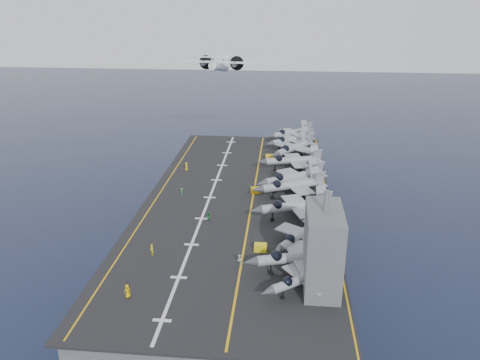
# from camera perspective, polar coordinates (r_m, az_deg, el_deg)

# --- Properties ---
(ground) EXTENTS (500.00, 500.00, 0.00)m
(ground) POSITION_cam_1_polar(r_m,az_deg,el_deg) (102.02, -0.22, -7.63)
(ground) COLOR #142135
(ground) RESTS_ON ground
(hull) EXTENTS (36.00, 90.00, 10.00)m
(hull) POSITION_cam_1_polar(r_m,az_deg,el_deg) (99.67, -0.22, -5.12)
(hull) COLOR #56595E
(hull) RESTS_ON ground
(flight_deck) EXTENTS (38.00, 92.00, 0.40)m
(flight_deck) POSITION_cam_1_polar(r_m,az_deg,el_deg) (97.45, -0.22, -2.39)
(flight_deck) COLOR black
(flight_deck) RESTS_ON hull
(foul_line) EXTENTS (0.35, 90.00, 0.02)m
(foul_line) POSITION_cam_1_polar(r_m,az_deg,el_deg) (97.13, 1.54, -2.34)
(foul_line) COLOR gold
(foul_line) RESTS_ON flight_deck
(landing_centerline) EXTENTS (0.50, 90.00, 0.02)m
(landing_centerline) POSITION_cam_1_polar(r_m,az_deg,el_deg) (98.09, -3.72, -2.13)
(landing_centerline) COLOR silver
(landing_centerline) RESTS_ON flight_deck
(deck_edge_port) EXTENTS (0.25, 90.00, 0.02)m
(deck_edge_port) POSITION_cam_1_polar(r_m,az_deg,el_deg) (100.34, -9.94, -1.87)
(deck_edge_port) COLOR gold
(deck_edge_port) RESTS_ON flight_deck
(deck_edge_stbd) EXTENTS (0.25, 90.00, 0.02)m
(deck_edge_stbd) POSITION_cam_1_polar(r_m,az_deg,el_deg) (97.44, 10.68, -2.65)
(deck_edge_stbd) COLOR gold
(deck_edge_stbd) RESTS_ON flight_deck
(island_superstructure) EXTENTS (5.00, 10.00, 15.00)m
(island_superstructure) POSITION_cam_1_polar(r_m,az_deg,el_deg) (67.00, 10.14, -7.20)
(island_superstructure) COLOR #56595E
(island_superstructure) RESTS_ON flight_deck
(fighter_jet_0) EXTENTS (15.25, 14.37, 4.41)m
(fighter_jet_0) POSITION_cam_1_polar(r_m,az_deg,el_deg) (68.07, 7.73, -11.74)
(fighter_jet_0) COLOR #90969F
(fighter_jet_0) RESTS_ON flight_deck
(fighter_jet_1) EXTENTS (17.25, 13.84, 5.22)m
(fighter_jet_1) POSITION_cam_1_polar(r_m,az_deg,el_deg) (72.21, 7.05, -9.21)
(fighter_jet_1) COLOR gray
(fighter_jet_1) RESTS_ON flight_deck
(fighter_jet_2) EXTENTS (15.46, 16.82, 4.86)m
(fighter_jet_2) POSITION_cam_1_polar(r_m,az_deg,el_deg) (78.86, 7.37, -6.56)
(fighter_jet_2) COLOR gray
(fighter_jet_2) RESTS_ON flight_deck
(fighter_jet_3) EXTENTS (18.61, 15.47, 5.53)m
(fighter_jet_3) POSITION_cam_1_polar(r_m,az_deg,el_deg) (88.38, 6.73, -3.06)
(fighter_jet_3) COLOR gray
(fighter_jet_3) RESTS_ON flight_deck
(fighter_jet_4) EXTENTS (18.74, 16.02, 5.50)m
(fighter_jet_4) POSITION_cam_1_polar(r_m,az_deg,el_deg) (97.94, 6.40, -0.53)
(fighter_jet_4) COLOR #949BA2
(fighter_jet_4) RESTS_ON flight_deck
(fighter_jet_5) EXTENTS (19.88, 18.30, 5.74)m
(fighter_jet_5) POSITION_cam_1_polar(r_m,az_deg,el_deg) (101.89, 6.52, 0.43)
(fighter_jet_5) COLOR #9DA4AC
(fighter_jet_5) RESTS_ON flight_deck
(fighter_jet_6) EXTENTS (17.89, 14.17, 5.46)m
(fighter_jet_6) POSITION_cam_1_polar(r_m,az_deg,el_deg) (112.94, 6.47, 2.49)
(fighter_jet_6) COLOR #A2A9B2
(fighter_jet_6) RESTS_ON flight_deck
(fighter_jet_7) EXTENTS (18.51, 19.53, 5.65)m
(fighter_jet_7) POSITION_cam_1_polar(r_m,az_deg,el_deg) (122.08, 6.60, 4.00)
(fighter_jet_7) COLOR gray
(fighter_jet_7) RESTS_ON flight_deck
(fighter_jet_8) EXTENTS (17.84, 16.69, 5.16)m
(fighter_jet_8) POSITION_cam_1_polar(r_m,az_deg,el_deg) (129.70, 6.31, 4.95)
(fighter_jet_8) COLOR #969DA8
(fighter_jet_8) RESTS_ON flight_deck
(tow_cart_a) EXTENTS (2.08, 1.37, 1.23)m
(tow_cart_a) POSITION_cam_1_polar(r_m,az_deg,el_deg) (78.06, 2.52, -8.22)
(tow_cart_a) COLOR yellow
(tow_cart_a) RESTS_ON flight_deck
(tow_cart_b) EXTENTS (2.36, 1.84, 1.25)m
(tow_cart_b) POSITION_cam_1_polar(r_m,az_deg,el_deg) (100.03, 1.95, -1.24)
(tow_cart_b) COLOR gold
(tow_cart_b) RESTS_ON flight_deck
(tow_cart_c) EXTENTS (2.24, 1.52, 1.30)m
(tow_cart_c) POSITION_cam_1_polar(r_m,az_deg,el_deg) (120.60, 3.66, 2.79)
(tow_cart_c) COLOR yellow
(tow_cart_c) RESTS_ON flight_deck
(crew_0) EXTENTS (1.43, 1.47, 2.05)m
(crew_0) POSITION_cam_1_polar(r_m,az_deg,el_deg) (68.75, -13.55, -13.01)
(crew_0) COLOR #CBAD05
(crew_0) RESTS_ON flight_deck
(crew_1) EXTENTS (1.42, 1.37, 1.98)m
(crew_1) POSITION_cam_1_polar(r_m,az_deg,el_deg) (77.91, -10.70, -8.36)
(crew_1) COLOR gold
(crew_1) RESTS_ON flight_deck
(crew_2) EXTENTS (1.17, 0.97, 1.68)m
(crew_2) POSITION_cam_1_polar(r_m,az_deg,el_deg) (87.88, -3.91, -4.49)
(crew_2) COLOR #217C36
(crew_2) RESTS_ON flight_deck
(crew_3) EXTENTS (0.71, 1.01, 1.63)m
(crew_3) POSITION_cam_1_polar(r_m,az_deg,el_deg) (99.41, -7.11, -1.43)
(crew_3) COLOR #288E3B
(crew_3) RESTS_ON flight_deck
(crew_5) EXTENTS (1.16, 1.42, 2.05)m
(crew_5) POSITION_cam_1_polar(r_m,az_deg,el_deg) (113.33, -6.55, 1.64)
(crew_5) COLOR yellow
(crew_5) RESTS_ON flight_deck
(crew_7) EXTENTS (1.04, 1.37, 2.05)m
(crew_7) POSITION_cam_1_polar(r_m,az_deg,el_deg) (73.64, -0.06, -9.81)
(crew_7) COLOR white
(crew_7) RESTS_ON flight_deck
(transport_plane) EXTENTS (26.24, 19.51, 5.76)m
(transport_plane) POSITION_cam_1_polar(r_m,az_deg,el_deg) (148.62, -2.56, 13.62)
(transport_plane) COLOR silver
(fighter_jet_9) EXTENTS (17.84, 16.69, 5.16)m
(fighter_jet_9) POSITION_cam_1_polar(r_m,az_deg,el_deg) (136.69, 6.29, 5.81)
(fighter_jet_9) COLOR #969DA8
(fighter_jet_9) RESTS_ON flight_deck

